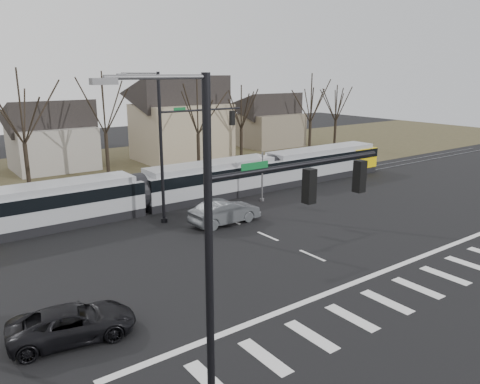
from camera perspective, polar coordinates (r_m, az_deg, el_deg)
ground at (r=26.05m, az=11.93°, el=-8.93°), size 140.00×140.00×0.00m
grass_verge at (r=52.03m, az=-15.16°, el=2.67°), size 140.00×28.00×0.01m
crosswalk at (r=23.85m, az=19.21°, el=-11.72°), size 27.00×2.60×0.01m
stop_line at (r=25.01m, az=15.03°, el=-10.14°), size 28.00×0.35×0.01m
lane_dashes at (r=37.91m, az=-6.27°, el=-1.22°), size 0.18×30.00×0.01m
rail_pair at (r=37.73m, az=-6.12°, el=-1.25°), size 90.00×1.52×0.06m
tram at (r=38.54m, az=-3.67°, el=1.59°), size 39.44×2.93×2.99m
sedan at (r=32.23m, az=-1.85°, el=-2.44°), size 2.04×5.15×1.66m
suv at (r=20.09m, az=-19.72°, el=-14.81°), size 3.96×5.62×1.34m
signal_pole_near_left at (r=13.18m, az=2.06°, el=-5.57°), size 9.28×0.44×10.20m
signal_pole_far at (r=32.59m, az=-7.11°, el=6.42°), size 9.28×0.44×10.20m
rail_crossing_signal at (r=37.62m, az=2.73°, el=1.68°), size 1.08×0.36×4.00m
tree_row at (r=46.59m, az=-10.53°, el=7.83°), size 59.20×7.20×10.00m
house_b at (r=53.70m, az=-22.02°, el=6.77°), size 8.64×7.56×7.65m
house_c at (r=55.96m, az=-7.21°, el=9.28°), size 10.80×8.64×10.10m
house_d at (r=66.20m, az=3.50°, el=9.06°), size 8.64×7.56×7.65m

